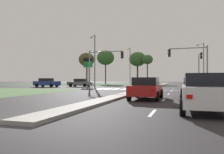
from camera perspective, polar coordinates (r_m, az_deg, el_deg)
The scene contains 37 objects.
ground_plane at distance 35.75m, azimuth 9.81°, elevation -2.79°, with size 200.00×200.00×0.00m, color #282628.
grass_verge_far_left at distance 67.08m, azimuth -9.46°, elevation -1.77°, with size 35.00×35.00×0.01m, color #2D4C28.
median_island_near at distance 17.11m, azimuth 1.54°, elevation -4.95°, with size 1.20×22.00×0.14m, color gray.
median_island_far at distance 60.62m, azimuth 12.86°, elevation -1.82°, with size 1.20×36.00×0.14m, color gray.
lane_dash_near at distance 9.31m, azimuth 10.31°, elevation -9.00°, with size 0.14×2.00×0.01m, color silver.
lane_dash_second at distance 15.24m, azimuth 13.04°, elevation -5.71°, with size 0.14×2.00×0.01m, color silver.
lane_dash_third at distance 21.21m, azimuth 14.22°, elevation -4.27°, with size 0.14×2.00×0.01m, color silver.
lane_dash_fourth at distance 27.20m, azimuth 14.89°, elevation -3.46°, with size 0.14×2.00×0.01m, color silver.
lane_dash_fifth at distance 33.19m, azimuth 15.31°, elevation -2.94°, with size 0.14×2.00×0.01m, color silver.
edge_line_right at distance 17.62m, azimuth 24.56°, elevation -4.98°, with size 0.14×24.00×0.01m, color silver.
stop_bar_near at distance 28.47m, azimuth 15.60°, elevation -3.33°, with size 6.40×0.50×0.01m, color silver.
crosswalk_bar_near at distance 32.20m, azimuth -2.79°, elevation -3.03°, with size 0.70×2.80×0.01m, color silver.
crosswalk_bar_second at distance 31.82m, azimuth -0.85°, elevation -3.06°, with size 0.70×2.80×0.01m, color silver.
crosswalk_bar_third at distance 31.49m, azimuth 1.15°, elevation -3.09°, with size 0.70×2.80×0.01m, color silver.
crosswalk_bar_fourth at distance 31.19m, azimuth 3.18°, elevation -3.11°, with size 0.70×2.80×0.01m, color silver.
crosswalk_bar_fifth at distance 30.93m, azimuth 5.25°, elevation -3.13°, with size 0.70×2.80×0.01m, color silver.
crosswalk_bar_sixth at distance 30.71m, azimuth 7.35°, elevation -3.14°, with size 0.70×2.80×0.01m, color silver.
crosswalk_bar_seventh at distance 30.53m, azimuth 9.48°, elevation -3.15°, with size 0.70×2.80×0.01m, color silver.
crosswalk_bar_eighth at distance 30.40m, azimuth 11.63°, elevation -3.16°, with size 0.70×2.80×0.01m, color silver.
car_silver_near at distance 55.75m, azimuth 10.03°, elevation -1.23°, with size 1.99×4.48×1.47m.
car_blue_second at distance 41.21m, azimuth -16.30°, elevation -1.37°, with size 4.59×2.02×1.57m.
car_red_third at distance 15.49m, azimuth 8.72°, elevation -2.81°, with size 2.00×4.46×1.50m.
car_white_fourth at distance 10.18m, azimuth 22.56°, elevation -3.63°, with size 2.01×4.45×1.61m.
car_grey_fifth at distance 41.43m, azimuth -8.19°, elevation -1.44°, with size 4.41×2.00×1.48m.
car_maroon_sixth at distance 16.89m, azimuth 20.61°, elevation -2.63°, with size 2.08×4.51×1.47m.
traffic_signal_far_right at distance 40.36m, azimuth 21.47°, elevation 3.22°, with size 0.32×5.21×5.82m.
traffic_signal_near_left at distance 30.72m, azimuth -2.53°, elevation 3.86°, with size 5.03×0.32×5.41m.
traffic_signal_near_right at distance 28.95m, azimuth 19.71°, elevation 4.18°, with size 4.72×0.32×5.45m.
street_lamp_second at distance 36.77m, azimuth -4.53°, elevation 4.81°, with size 1.58×1.50×8.64m.
street_lamp_third at distance 47.52m, azimuth 22.19°, elevation 3.57°, with size 1.41×1.90×8.52m.
street_lamp_fourth at distance 61.99m, azimuth 4.57°, elevation 3.33°, with size 1.43×2.01×10.14m.
pedestrian_at_median at distance 46.36m, azimuth 11.33°, elevation -0.90°, with size 0.34×0.34×1.63m.
fuel_price_totem at distance 43.03m, azimuth -6.15°, elevation 2.89°, with size 1.80×0.24×5.48m.
treeline_near at distance 73.22m, azimuth -6.50°, elevation 4.44°, with size 5.13×5.13×10.02m.
treeline_second at distance 68.30m, azimuth -1.65°, elevation 4.94°, with size 5.27×5.27×10.24m.
treeline_third at distance 67.89m, azimuth 6.52°, elevation 4.51°, with size 5.10×5.10×9.64m.
treeline_fourth at distance 65.72m, azimuth 9.00°, elevation 4.36°, with size 3.21×3.21×8.51m.
Camera 1 is at (4.61, -5.43, 1.36)m, focal length 35.85 mm.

